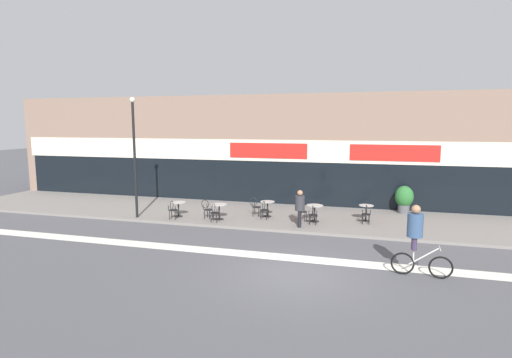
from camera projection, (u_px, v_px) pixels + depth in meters
The scene contains 21 objects.
ground_plane at pixel (296, 274), 12.34m from camera, with size 120.00×120.00×0.00m, color #4C4C51.
sidewalk_slab at pixel (321, 219), 19.26m from camera, with size 40.00×5.50×0.12m, color slate.
storefront_facade at pixel (331, 150), 23.34m from camera, with size 40.00×4.06×6.24m.
bike_lane_stripe at pixel (303, 259), 13.71m from camera, with size 36.00×0.70×0.01m, color silver.
bistro_table_0 at pixel (178, 206), 19.39m from camera, with size 0.72×0.72×0.72m.
bistro_table_1 at pixel (219, 208), 18.81m from camera, with size 0.76×0.76×0.73m.
bistro_table_2 at pixel (268, 206), 19.39m from camera, with size 0.70×0.70×0.75m.
bistro_table_3 at pixel (315, 210), 18.38m from camera, with size 0.77×0.77×0.77m.
bistro_table_4 at pixel (366, 210), 18.51m from camera, with size 0.67×0.67×0.75m.
cafe_chair_0_near at pixel (173, 209), 18.79m from camera, with size 0.44×0.60×0.90m.
cafe_chair_1_near at pixel (214, 211), 18.22m from camera, with size 0.41×0.58×0.90m.
cafe_chair_1_side at pixel (207, 208), 18.99m from camera, with size 0.60×0.45×0.90m.
cafe_chair_2_near at pixel (264, 209), 18.79m from camera, with size 0.41×0.58×0.90m.
cafe_chair_2_side at pixel (255, 205), 19.56m from camera, with size 0.58×0.41×0.90m.
cafe_chair_3_near at pixel (313, 214), 17.79m from camera, with size 0.42×0.58×0.90m.
cafe_chair_3_side at pixel (301, 210), 18.56m from camera, with size 0.60×0.45×0.90m.
cafe_chair_4_near at pixel (366, 213), 17.91m from camera, with size 0.43×0.59×0.90m.
planter_pot at pixel (404, 198), 20.14m from camera, with size 0.90×0.90×1.39m.
lamp_post at pixel (134, 150), 18.86m from camera, with size 0.26×0.26×5.72m.
cyclist_0 at pixel (417, 235), 12.03m from camera, with size 1.77×0.54×2.20m.
pedestrian_near_end at pixel (300, 205), 17.36m from camera, with size 0.45×0.45×1.64m.
Camera 1 is at (1.95, -11.72, 4.61)m, focal length 28.00 mm.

